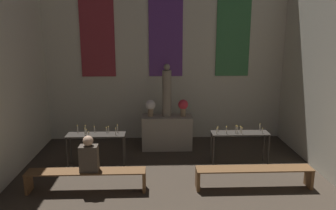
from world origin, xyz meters
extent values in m
cube|color=beige|center=(0.00, 10.50, 2.93)|extent=(7.07, 0.12, 5.85)
cube|color=maroon|center=(-1.91, 10.42, 3.51)|extent=(0.96, 0.03, 3.28)
cube|color=#60337F|center=(0.00, 10.42, 3.51)|extent=(0.96, 0.03, 3.28)
cube|color=#33723F|center=(1.91, 10.42, 3.51)|extent=(0.96, 0.03, 3.28)
cube|color=gray|center=(0.00, 9.55, 0.45)|extent=(1.34, 0.59, 0.91)
cylinder|color=gray|center=(0.00, 9.55, 1.53)|extent=(0.24, 0.24, 1.24)
sphere|color=gray|center=(0.00, 9.55, 2.23)|extent=(0.17, 0.17, 0.17)
cylinder|color=#937A5B|center=(-0.44, 9.55, 1.02)|extent=(0.15, 0.15, 0.22)
sphere|color=silver|center=(-0.44, 9.55, 1.22)|extent=(0.27, 0.27, 0.27)
cylinder|color=#937A5B|center=(0.44, 9.55, 1.02)|extent=(0.15, 0.15, 0.22)
sphere|color=#DB3342|center=(0.44, 9.55, 1.22)|extent=(0.27, 0.27, 0.27)
cube|color=#332D28|center=(-1.70, 8.38, 0.79)|extent=(1.36, 0.40, 0.02)
cylinder|color=#332D28|center=(-2.35, 8.21, 0.39)|extent=(0.04, 0.04, 0.78)
cylinder|color=#332D28|center=(-1.05, 8.21, 0.39)|extent=(0.04, 0.04, 0.78)
cylinder|color=#332D28|center=(-2.35, 8.55, 0.39)|extent=(0.04, 0.04, 0.78)
cylinder|color=#332D28|center=(-1.05, 8.55, 0.39)|extent=(0.04, 0.04, 0.78)
cylinder|color=silver|center=(-1.21, 8.49, 0.89)|extent=(0.02, 0.02, 0.17)
sphere|color=#F9CC4C|center=(-1.21, 8.49, 0.98)|extent=(0.02, 0.02, 0.02)
cylinder|color=silver|center=(-1.76, 8.53, 0.86)|extent=(0.02, 0.02, 0.13)
sphere|color=#F9CC4C|center=(-1.76, 8.53, 0.94)|extent=(0.02, 0.02, 0.02)
cylinder|color=silver|center=(-1.42, 8.48, 0.87)|extent=(0.02, 0.02, 0.13)
sphere|color=#F9CC4C|center=(-1.42, 8.48, 0.95)|extent=(0.02, 0.02, 0.02)
cylinder|color=silver|center=(-1.89, 8.26, 0.87)|extent=(0.02, 0.02, 0.14)
sphere|color=#F9CC4C|center=(-1.89, 8.26, 0.95)|extent=(0.02, 0.02, 0.02)
cylinder|color=silver|center=(-1.23, 8.31, 0.87)|extent=(0.02, 0.02, 0.15)
sphere|color=#F9CC4C|center=(-1.23, 8.31, 0.96)|extent=(0.02, 0.02, 0.02)
cylinder|color=silver|center=(-1.96, 8.47, 0.89)|extent=(0.02, 0.02, 0.18)
sphere|color=#F9CC4C|center=(-1.96, 8.47, 0.99)|extent=(0.02, 0.02, 0.02)
cylinder|color=silver|center=(-2.16, 8.52, 0.88)|extent=(0.02, 0.02, 0.16)
sphere|color=#F9CC4C|center=(-2.16, 8.52, 0.97)|extent=(0.02, 0.02, 0.02)
cylinder|color=silver|center=(-1.94, 8.32, 0.88)|extent=(0.02, 0.02, 0.16)
sphere|color=#F9CC4C|center=(-1.94, 8.32, 0.97)|extent=(0.02, 0.02, 0.02)
cylinder|color=silver|center=(-1.47, 8.48, 0.86)|extent=(0.02, 0.02, 0.12)
sphere|color=#F9CC4C|center=(-1.47, 8.48, 0.93)|extent=(0.02, 0.02, 0.02)
cylinder|color=silver|center=(-1.83, 8.22, 0.85)|extent=(0.02, 0.02, 0.09)
sphere|color=#F9CC4C|center=(-1.83, 8.22, 0.91)|extent=(0.02, 0.02, 0.02)
cube|color=#332D28|center=(1.70, 8.38, 0.79)|extent=(1.36, 0.40, 0.02)
cylinder|color=#332D28|center=(1.05, 8.21, 0.39)|extent=(0.04, 0.04, 0.78)
cylinder|color=#332D28|center=(2.35, 8.21, 0.39)|extent=(0.04, 0.04, 0.78)
cylinder|color=#332D28|center=(1.05, 8.55, 0.39)|extent=(0.04, 0.04, 0.78)
cylinder|color=#332D28|center=(2.35, 8.55, 0.39)|extent=(0.04, 0.04, 0.78)
cylinder|color=silver|center=(1.71, 8.27, 0.87)|extent=(0.02, 0.02, 0.14)
sphere|color=#F9CC4C|center=(1.71, 8.27, 0.95)|extent=(0.02, 0.02, 0.02)
cylinder|color=silver|center=(2.22, 8.55, 0.87)|extent=(0.02, 0.02, 0.14)
sphere|color=#F9CC4C|center=(2.22, 8.55, 0.95)|extent=(0.02, 0.02, 0.02)
cylinder|color=silver|center=(1.35, 8.30, 0.88)|extent=(0.02, 0.02, 0.16)
sphere|color=#F9CC4C|center=(1.35, 8.30, 0.97)|extent=(0.02, 0.02, 0.02)
cylinder|color=silver|center=(1.19, 8.49, 0.85)|extent=(0.02, 0.02, 0.09)
sphere|color=#F9CC4C|center=(1.19, 8.49, 0.91)|extent=(0.02, 0.02, 0.02)
cylinder|color=silver|center=(1.13, 8.29, 0.86)|extent=(0.02, 0.02, 0.12)
sphere|color=#F9CC4C|center=(1.13, 8.29, 0.93)|extent=(0.02, 0.02, 0.02)
cylinder|color=silver|center=(2.21, 8.30, 0.85)|extent=(0.02, 0.02, 0.11)
sphere|color=#F9CC4C|center=(2.21, 8.30, 0.92)|extent=(0.02, 0.02, 0.02)
cylinder|color=silver|center=(1.63, 8.35, 0.88)|extent=(0.02, 0.02, 0.15)
sphere|color=#F9CC4C|center=(1.63, 8.35, 0.96)|extent=(0.02, 0.02, 0.02)
cylinder|color=silver|center=(1.58, 8.31, 0.89)|extent=(0.02, 0.02, 0.18)
sphere|color=#F9CC4C|center=(1.58, 8.31, 0.99)|extent=(0.02, 0.02, 0.02)
cylinder|color=silver|center=(1.74, 8.47, 0.85)|extent=(0.02, 0.02, 0.10)
sphere|color=#F9CC4C|center=(1.74, 8.47, 0.91)|extent=(0.02, 0.02, 0.02)
cylinder|color=silver|center=(1.71, 8.39, 0.87)|extent=(0.02, 0.02, 0.13)
sphere|color=#F9CC4C|center=(1.71, 8.39, 0.94)|extent=(0.02, 0.02, 0.02)
cube|color=brown|center=(-1.70, 7.15, 0.42)|extent=(2.37, 0.36, 0.03)
cube|color=brown|center=(-2.86, 7.15, 0.21)|extent=(0.06, 0.32, 0.41)
cube|color=brown|center=(-0.54, 7.15, 0.21)|extent=(0.06, 0.32, 0.41)
cube|color=brown|center=(1.70, 7.15, 0.42)|extent=(2.37, 0.36, 0.03)
cube|color=brown|center=(0.54, 7.15, 0.21)|extent=(0.06, 0.32, 0.41)
cube|color=brown|center=(2.86, 7.15, 0.21)|extent=(0.06, 0.32, 0.41)
cube|color=#4C4238|center=(-1.63, 7.15, 0.70)|extent=(0.36, 0.24, 0.53)
sphere|color=tan|center=(-1.63, 7.15, 1.06)|extent=(0.21, 0.21, 0.21)
camera|label=1|loc=(-0.29, 1.03, 3.19)|focal=35.00mm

